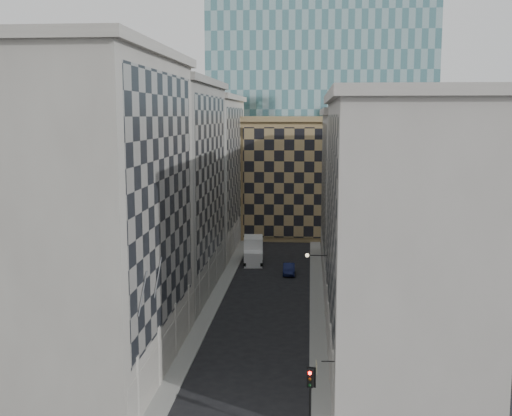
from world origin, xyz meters
The scene contains 15 objects.
sidewalk_west centered at (-5.25, 30.00, 0.07)m, with size 1.50×100.00×0.15m, color gray.
sidewalk_east centered at (5.25, 30.00, 0.07)m, with size 1.50×100.00×0.15m, color gray.
bldg_left_a centered at (-10.88, 11.00, 11.82)m, with size 10.80×22.80×23.70m.
bldg_left_b centered at (-10.88, 33.00, 11.32)m, with size 10.80×22.80×22.70m.
bldg_left_c centered at (-10.88, 55.00, 10.83)m, with size 10.80×22.80×21.70m.
bldg_right_a centered at (10.88, 15.00, 10.32)m, with size 10.80×26.80×20.70m.
bldg_right_b centered at (10.89, 42.00, 9.85)m, with size 10.80×28.80×19.70m.
tan_block centered at (2.00, 67.90, 9.44)m, with size 16.80×14.80×18.80m.
church_tower centered at (0.00, 82.00, 26.95)m, with size 7.20×7.20×51.50m.
flagpoles_left centered at (-5.90, 6.00, 8.00)m, with size 0.10×6.33×2.33m.
bracket_lamp centered at (4.38, 24.00, 6.20)m, with size 1.98×0.36×0.36m.
traffic_light centered at (4.55, 1.58, 3.25)m, with size 0.53×0.51×4.32m.
box_truck centered at (-2.85, 47.14, 1.42)m, with size 2.92×6.15×3.27m.
dark_car centered at (1.96, 41.43, 0.66)m, with size 1.41×4.03×1.33m, color #10173E.
shop_sign centered at (4.96, 3.38, 3.84)m, with size 1.15×0.70×0.78m.
Camera 1 is at (4.39, -33.91, 18.94)m, focal length 45.00 mm.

